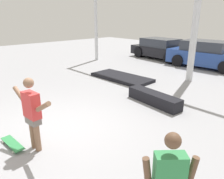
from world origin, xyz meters
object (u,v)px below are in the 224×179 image
skateboarder (32,111)px  manual_pad (122,77)px  parked_car_black (161,49)px  grind_box (154,98)px  parked_car_blue (207,55)px  skateboard (13,144)px

skateboarder → manual_pad: bearing=112.2°
parked_car_black → grind_box: bearing=-50.8°
skateboarder → parked_car_blue: (-1.17, 10.32, -0.17)m
skateboard → parked_car_black: (-3.97, 11.04, 0.58)m
grind_box → skateboarder: bearing=-92.1°
skateboarder → parked_car_black: bearing=107.7°
manual_pad → parked_car_blue: parked_car_blue is taller
skateboard → parked_car_black: bearing=106.7°
grind_box → parked_car_black: parked_car_black is taller
skateboard → parked_car_blue: 10.71m
grind_box → skateboard: bearing=-97.8°
manual_pad → parked_car_black: size_ratio=0.66×
skateboard → grind_box: grind_box is taller
skateboard → manual_pad: size_ratio=0.29×
skateboarder → skateboard: (-0.44, -0.35, -0.81)m
skateboarder → parked_car_blue: size_ratio=0.38×
grind_box → parked_car_blue: 6.56m
grind_box → manual_pad: 3.10m
manual_pad → parked_car_blue: 5.34m
skateboarder → grind_box: skateboarder is taller
skateboard → parked_car_black: 11.75m
manual_pad → grind_box: bearing=-25.3°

